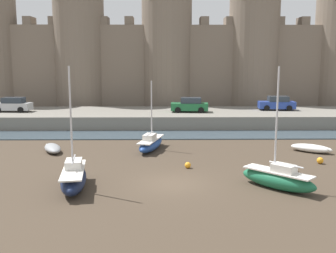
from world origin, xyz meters
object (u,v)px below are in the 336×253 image
at_px(sailboat_midflat_right, 278,178).
at_px(rowboat_midflat_centre, 311,148).
at_px(car_quay_west, 13,105).
at_px(rowboat_near_channel_left, 53,148).
at_px(car_quay_centre_east, 277,103).
at_px(mooring_buoy_near_shore, 188,165).
at_px(mooring_buoy_off_centre, 293,168).
at_px(sailboat_near_channel_right, 151,143).
at_px(mooring_buoy_near_channel, 320,161).
at_px(car_quay_east, 190,105).
at_px(sailboat_foreground_left, 74,177).

xyz_separation_m(sailboat_midflat_right, rowboat_midflat_centre, (5.22, 8.97, -0.29)).
bearing_deg(car_quay_west, rowboat_midflat_centre, -26.67).
distance_m(rowboat_near_channel_left, car_quay_centre_east, 26.69).
xyz_separation_m(sailboat_midflat_right, mooring_buoy_near_shore, (-4.71, 4.38, -0.41)).
distance_m(rowboat_near_channel_left, mooring_buoy_off_centre, 17.94).
distance_m(sailboat_near_channel_right, car_quay_centre_east, 20.39).
distance_m(mooring_buoy_near_channel, mooring_buoy_off_centre, 3.17).
relative_size(sailboat_near_channel_right, car_quay_east, 1.31).
distance_m(rowboat_midflat_centre, car_quay_west, 31.89).
bearing_deg(rowboat_midflat_centre, sailboat_near_channel_right, 175.72).
relative_size(car_quay_west, car_quay_centre_east, 1.00).
height_order(mooring_buoy_near_channel, car_quay_centre_east, car_quay_centre_east).
distance_m(mooring_buoy_near_shore, car_quay_east, 18.50).
bearing_deg(car_quay_west, sailboat_midflat_right, -45.04).
distance_m(sailboat_near_channel_right, sailboat_midflat_right, 12.32).
relative_size(sailboat_foreground_left, mooring_buoy_near_channel, 14.86).
height_order(rowboat_near_channel_left, car_quay_east, car_quay_east).
distance_m(sailboat_foreground_left, rowboat_near_channel_left, 9.81).
distance_m(mooring_buoy_near_shore, car_quay_west, 26.52).
bearing_deg(rowboat_near_channel_left, mooring_buoy_off_centre, -18.77).
relative_size(mooring_buoy_near_channel, car_quay_west, 0.11).
distance_m(sailboat_near_channel_right, car_quay_east, 13.52).
relative_size(sailboat_midflat_right, car_quay_west, 1.60).
relative_size(rowboat_midflat_centre, car_quay_west, 0.77).
xyz_separation_m(sailboat_midflat_right, mooring_buoy_near_channel, (4.51, 5.42, -0.39)).
bearing_deg(sailboat_near_channel_right, sailboat_midflat_right, -53.51).
distance_m(sailboat_near_channel_right, mooring_buoy_near_shore, 6.13).
distance_m(rowboat_near_channel_left, mooring_buoy_near_channel, 19.87).
xyz_separation_m(sailboat_near_channel_right, mooring_buoy_near_shore, (2.62, -5.53, -0.34)).
xyz_separation_m(rowboat_midflat_centre, car_quay_centre_east, (1.67, 15.46, 1.89)).
bearing_deg(mooring_buoy_near_channel, sailboat_foreground_left, -161.69).
xyz_separation_m(rowboat_midflat_centre, car_quay_west, (-28.45, 14.29, 1.89)).
bearing_deg(mooring_buoy_off_centre, car_quay_east, 105.56).
bearing_deg(sailboat_near_channel_right, car_quay_centre_east, 45.60).
distance_m(rowboat_midflat_centre, mooring_buoy_off_centre, 6.35).
height_order(sailboat_near_channel_right, mooring_buoy_near_channel, sailboat_near_channel_right).
relative_size(rowboat_near_channel_left, car_quay_west, 0.78).
bearing_deg(rowboat_midflat_centre, mooring_buoy_near_shore, -155.19).
bearing_deg(mooring_buoy_near_shore, rowboat_near_channel_left, 154.56).
relative_size(sailboat_midflat_right, mooring_buoy_off_centre, 14.84).
bearing_deg(mooring_buoy_near_shore, sailboat_foreground_left, -147.54).
xyz_separation_m(mooring_buoy_near_shore, car_quay_west, (-18.52, 18.88, 2.01)).
bearing_deg(sailboat_foreground_left, car_quay_east, 70.59).
bearing_deg(rowboat_near_channel_left, car_quay_centre_east, 34.72).
height_order(sailboat_near_channel_right, rowboat_midflat_centre, sailboat_near_channel_right).
bearing_deg(sailboat_foreground_left, sailboat_near_channel_right, 67.78).
distance_m(mooring_buoy_off_centre, car_quay_centre_east, 21.59).
bearing_deg(sailboat_foreground_left, mooring_buoy_near_channel, 18.31).
height_order(rowboat_near_channel_left, mooring_buoy_near_shore, rowboat_near_channel_left).
bearing_deg(mooring_buoy_near_channel, sailboat_near_channel_right, 159.24).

